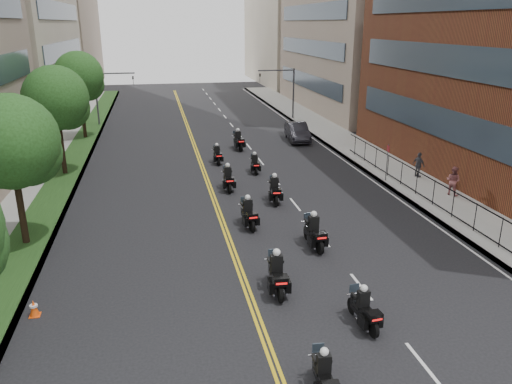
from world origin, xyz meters
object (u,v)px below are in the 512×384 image
at_px(motorcycle_5, 275,191).
at_px(traffic_cone, 34,308).
at_px(pedestrian_b, 453,181).
at_px(motorcycle_7, 255,165).
at_px(motorcycle_2, 277,275).
at_px(motorcycle_9, 238,141).
at_px(pedestrian_c, 419,165).
at_px(motorcycle_4, 248,214).
at_px(motorcycle_6, 228,179).
at_px(parked_sedan, 297,132).
at_px(motorcycle_1, 364,311).
at_px(motorcycle_8, 217,155).
at_px(motorcycle_3, 314,233).
at_px(motorcycle_0, 324,378).

distance_m(motorcycle_5, traffic_cone, 15.53).
bearing_deg(pedestrian_b, motorcycle_7, 22.21).
height_order(motorcycle_2, motorcycle_9, same).
bearing_deg(pedestrian_c, motorcycle_4, 96.68).
relative_size(motorcycle_6, motorcycle_7, 1.16).
bearing_deg(motorcycle_4, motorcycle_9, 77.83).
relative_size(motorcycle_6, traffic_cone, 3.71).
bearing_deg(motorcycle_4, parked_sedan, 62.53).
bearing_deg(motorcycle_1, motorcycle_4, 97.79).
relative_size(motorcycle_1, motorcycle_8, 1.01).
height_order(motorcycle_6, motorcycle_7, motorcycle_6).
xyz_separation_m(motorcycle_5, motorcycle_9, (0.03, 13.45, 0.02)).
relative_size(motorcycle_5, motorcycle_9, 0.97).
bearing_deg(motorcycle_7, motorcycle_6, -121.91).
height_order(pedestrian_b, traffic_cone, pedestrian_b).
bearing_deg(motorcycle_1, parked_sedan, 73.11).
bearing_deg(pedestrian_b, pedestrian_c, -30.10).
xyz_separation_m(pedestrian_b, traffic_cone, (-22.60, -9.01, -0.75)).
bearing_deg(motorcycle_3, pedestrian_c, 38.82).
bearing_deg(pedestrian_c, motorcycle_1, 127.74).
xyz_separation_m(motorcycle_1, motorcycle_5, (-0.07, 13.35, 0.08)).
bearing_deg(pedestrian_b, motorcycle_3, 83.79).
height_order(motorcycle_7, motorcycle_8, motorcycle_8).
xyz_separation_m(motorcycle_3, motorcycle_7, (-0.31, 12.99, -0.11)).
height_order(motorcycle_7, parked_sedan, parked_sedan).
bearing_deg(motorcycle_5, motorcycle_0, -92.15).
bearing_deg(motorcycle_8, motorcycle_4, -92.11).
bearing_deg(motorcycle_4, motorcycle_6, 86.88).
xyz_separation_m(motorcycle_4, pedestrian_c, (13.08, 6.08, 0.32)).
relative_size(motorcycle_4, motorcycle_7, 1.15).
xyz_separation_m(pedestrian_b, pedestrian_c, (-0.19, 3.88, -0.05)).
height_order(motorcycle_3, motorcycle_7, motorcycle_3).
bearing_deg(motorcycle_7, motorcycle_1, -86.66).
height_order(motorcycle_8, pedestrian_b, pedestrian_b).
bearing_deg(motorcycle_6, motorcycle_1, -80.24).
bearing_deg(pedestrian_c, motorcycle_6, 70.56).
height_order(motorcycle_2, motorcycle_3, motorcycle_2).
height_order(motorcycle_9, traffic_cone, motorcycle_9).
height_order(motorcycle_2, parked_sedan, motorcycle_2).
distance_m(motorcycle_1, traffic_cone, 12.06).
relative_size(motorcycle_3, motorcycle_7, 1.19).
height_order(motorcycle_8, traffic_cone, motorcycle_8).
bearing_deg(motorcycle_6, motorcycle_3, -72.70).
bearing_deg(motorcycle_1, motorcycle_2, 124.22).
height_order(motorcycle_2, motorcycle_8, motorcycle_2).
xyz_separation_m(motorcycle_8, pedestrian_b, (13.30, -10.71, 0.44)).
distance_m(motorcycle_1, pedestrian_b, 16.27).
xyz_separation_m(motorcycle_3, pedestrian_b, (10.64, 5.35, 0.34)).
height_order(motorcycle_1, motorcycle_4, motorcycle_4).
xyz_separation_m(motorcycle_3, motorcycle_9, (-0.33, 20.11, 0.00)).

